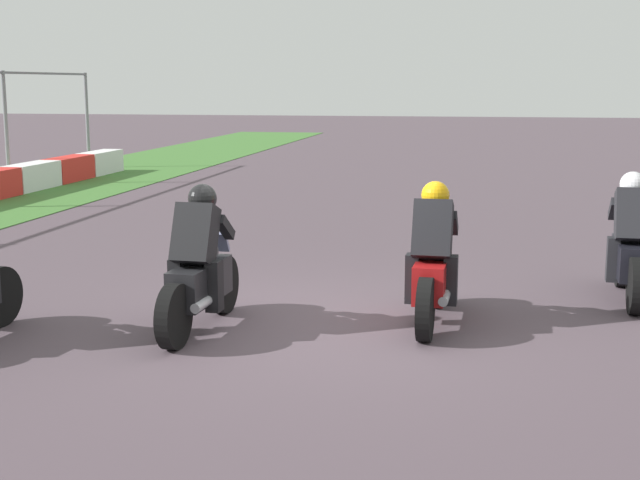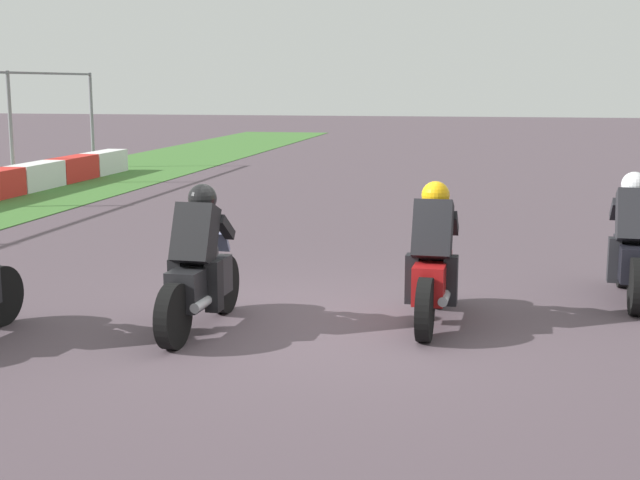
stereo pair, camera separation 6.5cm
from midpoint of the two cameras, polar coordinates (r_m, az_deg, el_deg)
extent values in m
plane|color=#4F414A|center=(9.37, 0.19, -5.55)|extent=(120.00, 120.00, 0.00)
cube|color=white|center=(22.26, -17.80, 3.93)|extent=(1.87, 0.60, 0.64)
cube|color=red|center=(23.94, -15.60, 4.44)|extent=(1.87, 0.60, 0.64)
cube|color=white|center=(25.66, -13.69, 4.88)|extent=(1.87, 0.60, 0.64)
cylinder|color=slate|center=(23.58, -19.29, 6.85)|extent=(0.10, 0.10, 2.84)
cylinder|color=slate|center=(27.63, -14.47, 7.49)|extent=(0.10, 0.10, 2.84)
cylinder|color=black|center=(11.69, 19.21, -1.35)|extent=(0.64, 0.16, 0.64)
cylinder|color=black|center=(10.33, 19.97, -2.85)|extent=(0.64, 0.16, 0.64)
cube|color=black|center=(10.97, 19.62, -1.14)|extent=(1.11, 0.36, 0.40)
ellipsoid|color=black|center=(11.02, 19.66, 0.49)|extent=(0.49, 0.32, 0.24)
cube|color=red|center=(10.47, 19.92, -1.56)|extent=(0.07, 0.16, 0.08)
cube|color=black|center=(10.79, 19.84, 1.47)|extent=(0.50, 0.42, 0.66)
sphere|color=silver|center=(10.97, 19.82, 3.40)|extent=(0.31, 0.31, 0.30)
cube|color=#3C6A82|center=(11.41, 19.46, 1.02)|extent=(0.16, 0.27, 0.23)
cube|color=black|center=(10.84, 18.63, -1.22)|extent=(0.19, 0.15, 0.52)
cube|color=black|center=(11.14, 18.71, 1.90)|extent=(0.39, 0.11, 0.31)
cylinder|color=black|center=(10.16, 7.85, -2.54)|extent=(0.64, 0.16, 0.64)
cylinder|color=black|center=(8.80, 7.01, -4.49)|extent=(0.64, 0.16, 0.64)
cube|color=#A21415|center=(9.44, 7.49, -2.39)|extent=(1.11, 0.36, 0.40)
ellipsoid|color=#A21415|center=(9.48, 7.59, -0.49)|extent=(0.49, 0.32, 0.24)
cube|color=red|center=(8.94, 7.17, -2.95)|extent=(0.07, 0.16, 0.08)
cylinder|color=#A5A5AD|center=(9.12, 8.25, -3.69)|extent=(0.42, 0.11, 0.10)
cube|color=black|center=(9.24, 7.50, 0.63)|extent=(0.50, 0.42, 0.66)
sphere|color=#DF9F0F|center=(9.41, 7.68, 2.89)|extent=(0.31, 0.31, 0.30)
cube|color=gray|center=(9.86, 7.82, 0.16)|extent=(0.16, 0.26, 0.23)
cube|color=black|center=(9.34, 6.19, -2.49)|extent=(0.18, 0.15, 0.52)
cube|color=black|center=(9.31, 8.64, -2.60)|extent=(0.18, 0.15, 0.52)
cube|color=black|center=(9.63, 6.66, 1.15)|extent=(0.39, 0.11, 0.31)
cube|color=black|center=(9.60, 8.79, 1.07)|extent=(0.39, 0.11, 0.31)
cylinder|color=black|center=(9.87, -6.04, -2.88)|extent=(0.65, 0.17, 0.64)
cylinder|color=black|center=(8.61, -9.24, -4.89)|extent=(0.65, 0.17, 0.64)
cube|color=black|center=(9.19, -7.56, -2.73)|extent=(1.11, 0.38, 0.40)
ellipsoid|color=black|center=(9.22, -7.37, -0.77)|extent=(0.49, 0.32, 0.24)
cube|color=red|center=(8.73, -8.79, -3.31)|extent=(0.07, 0.16, 0.08)
cylinder|color=#A5A5AD|center=(8.85, -7.41, -4.09)|extent=(0.42, 0.12, 0.10)
cube|color=black|center=(9.00, -7.87, 0.37)|extent=(0.50, 0.42, 0.66)
sphere|color=black|center=(9.15, -7.41, 2.69)|extent=(0.31, 0.31, 0.30)
cube|color=slate|center=(9.58, -6.51, -0.10)|extent=(0.17, 0.27, 0.23)
cube|color=black|center=(9.16, -9.00, -2.81)|extent=(0.19, 0.15, 0.52)
cube|color=black|center=(9.01, -6.65, -2.96)|extent=(0.19, 0.15, 0.52)
cube|color=black|center=(9.41, -8.03, 0.91)|extent=(0.39, 0.12, 0.31)
cube|color=black|center=(9.28, -5.97, 0.83)|extent=(0.39, 0.12, 0.31)
camera|label=1|loc=(0.03, -89.80, 0.04)|focal=49.51mm
camera|label=2|loc=(0.03, 90.20, -0.04)|focal=49.51mm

